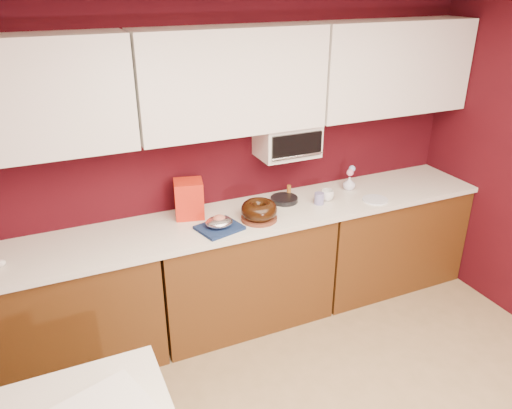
{
  "coord_description": "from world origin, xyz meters",
  "views": [
    {
      "loc": [
        -1.24,
        -1.09,
        2.49
      ],
      "look_at": [
        0.08,
        1.84,
        1.02
      ],
      "focal_mm": 35.0,
      "sensor_mm": 36.0,
      "label": 1
    }
  ],
  "objects": [
    {
      "name": "roasted_ham",
      "position": [
        -0.22,
        1.81,
        0.98
      ],
      "size": [
        0.1,
        0.09,
        0.06
      ],
      "primitive_type": "ellipsoid",
      "rotation": [
        0.0,
        0.0,
        0.11
      ],
      "color": "#BE6B56",
      "rests_on": "foil_ham_nest"
    },
    {
      "name": "coffee_mug",
      "position": [
        0.72,
        1.93,
        0.95
      ],
      "size": [
        0.13,
        0.13,
        0.1
      ],
      "primitive_type": "imported",
      "rotation": [
        0.0,
        0.0,
        0.88
      ],
      "color": "white",
      "rests_on": "countertop"
    },
    {
      "name": "countertop",
      "position": [
        0.0,
        1.94,
        0.88
      ],
      "size": [
        4.0,
        0.62,
        0.04
      ],
      "primitive_type": "cube",
      "color": "silver",
      "rests_on": "base_cabinet_center"
    },
    {
      "name": "upper_cabinet_left",
      "position": [
        -1.33,
        2.08,
        1.85
      ],
      "size": [
        1.31,
        0.33,
        0.7
      ],
      "primitive_type": "cube",
      "color": "white",
      "rests_on": "wall_back"
    },
    {
      "name": "base_cabinet_right",
      "position": [
        1.33,
        1.94,
        0.43
      ],
      "size": [
        1.31,
        0.58,
        0.86
      ],
      "primitive_type": "cube",
      "color": "#512D10",
      "rests_on": "floor"
    },
    {
      "name": "flower_blue",
      "position": [
        1.03,
        2.06,
        1.07
      ],
      "size": [
        0.05,
        0.05,
        0.05
      ],
      "primitive_type": "sphere",
      "color": "#91AFE8",
      "rests_on": "flower_vase"
    },
    {
      "name": "base_cabinet_left",
      "position": [
        -1.33,
        1.94,
        0.43
      ],
      "size": [
        1.31,
        0.58,
        0.86
      ],
      "primitive_type": "cube",
      "color": "#512D10",
      "rests_on": "floor"
    },
    {
      "name": "toaster_oven_door",
      "position": [
        0.45,
        1.94,
        1.38
      ],
      "size": [
        0.4,
        0.02,
        0.18
      ],
      "primitive_type": "cube",
      "color": "black",
      "rests_on": "toaster_oven"
    },
    {
      "name": "bundt_cake",
      "position": [
        0.09,
        1.83,
        0.98
      ],
      "size": [
        0.32,
        0.32,
        0.11
      ],
      "primitive_type": "torus",
      "rotation": [
        0.0,
        0.0,
        -0.24
      ],
      "color": "black",
      "rests_on": "cake_base"
    },
    {
      "name": "toaster_oven_handle",
      "position": [
        0.45,
        1.93,
        1.3
      ],
      "size": [
        0.42,
        0.02,
        0.02
      ],
      "primitive_type": "cylinder",
      "rotation": [
        0.0,
        1.57,
        0.0
      ],
      "color": "silver",
      "rests_on": "toaster_oven"
    },
    {
      "name": "foil_ham_nest",
      "position": [
        -0.22,
        1.81,
        0.96
      ],
      "size": [
        0.24,
        0.22,
        0.07
      ],
      "primitive_type": "ellipsoid",
      "rotation": [
        0.0,
        0.0,
        -0.4
      ],
      "color": "silver",
      "rests_on": "navy_towel"
    },
    {
      "name": "dark_pan",
      "position": [
        0.41,
        2.04,
        0.92
      ],
      "size": [
        0.25,
        0.25,
        0.04
      ],
      "primitive_type": "cylinder",
      "rotation": [
        0.0,
        0.0,
        -0.24
      ],
      "color": "black",
      "rests_on": "countertop"
    },
    {
      "name": "flower_vase",
      "position": [
        1.0,
        2.04,
        0.96
      ],
      "size": [
        0.1,
        0.1,
        0.12
      ],
      "primitive_type": "imported",
      "rotation": [
        0.0,
        0.0,
        0.28
      ],
      "color": "silver",
      "rests_on": "countertop"
    },
    {
      "name": "cake_base",
      "position": [
        0.09,
        1.83,
        0.91
      ],
      "size": [
        0.31,
        0.31,
        0.02
      ],
      "primitive_type": "cylinder",
      "rotation": [
        0.0,
        0.0,
        0.23
      ],
      "color": "brown",
      "rests_on": "countertop"
    },
    {
      "name": "china_plate",
      "position": [
        1.07,
        1.77,
        0.91
      ],
      "size": [
        0.26,
        0.26,
        0.01
      ],
      "primitive_type": "cylinder",
      "rotation": [
        0.0,
        0.0,
        0.44
      ],
      "color": "white",
      "rests_on": "countertop"
    },
    {
      "name": "pandoro_box",
      "position": [
        -0.34,
        2.09,
        1.04
      ],
      "size": [
        0.24,
        0.23,
        0.27
      ],
      "primitive_type": "cube",
      "rotation": [
        0.0,
        0.0,
        -0.24
      ],
      "color": "#B10B13",
      "rests_on": "countertop"
    },
    {
      "name": "upper_cabinet_right",
      "position": [
        1.33,
        2.08,
        1.85
      ],
      "size": [
        1.31,
        0.33,
        0.7
      ],
      "primitive_type": "cube",
      "color": "white",
      "rests_on": "wall_back"
    },
    {
      "name": "blue_jar",
      "position": [
        0.63,
        1.89,
        0.94
      ],
      "size": [
        0.1,
        0.1,
        0.09
      ],
      "primitive_type": "cylinder",
      "rotation": [
        0.0,
        0.0,
        -0.39
      ],
      "color": "navy",
      "rests_on": "countertop"
    },
    {
      "name": "toaster_oven",
      "position": [
        0.45,
        2.1,
        1.38
      ],
      "size": [
        0.45,
        0.3,
        0.25
      ],
      "primitive_type": "cube",
      "color": "white",
      "rests_on": "upper_cabinet_center"
    },
    {
      "name": "upper_cabinet_center",
      "position": [
        0.0,
        2.08,
        1.85
      ],
      "size": [
        1.31,
        0.33,
        0.7
      ],
      "primitive_type": "cube",
      "color": "white",
      "rests_on": "wall_back"
    },
    {
      "name": "flower_pink",
      "position": [
        1.0,
        2.04,
        1.05
      ],
      "size": [
        0.06,
        0.06,
        0.06
      ],
      "primitive_type": "sphere",
      "color": "pink",
      "rests_on": "flower_vase"
    },
    {
      "name": "base_cabinet_center",
      "position": [
        0.0,
        1.94,
        0.43
      ],
      "size": [
        1.31,
        0.58,
        0.86
      ],
      "primitive_type": "cube",
      "color": "#512D10",
      "rests_on": "floor"
    },
    {
      "name": "navy_towel",
      "position": [
        -0.22,
        1.81,
        0.91
      ],
      "size": [
        0.34,
        0.3,
        0.02
      ],
      "primitive_type": "cube",
      "rotation": [
        0.0,
        0.0,
        0.26
      ],
      "color": "#14244B",
      "rests_on": "countertop"
    },
    {
      "name": "egg_right",
      "position": [
        -1.59,
        1.89,
        0.92
      ],
      "size": [
        0.07,
        0.06,
        0.04
      ],
      "primitive_type": "ellipsoid",
      "rotation": [
        0.0,
        0.0,
        0.26
      ],
      "color": "silver",
      "rests_on": "countertop"
    },
    {
      "name": "amber_bottle",
      "position": [
        0.49,
        2.12,
        0.95
      ],
      "size": [
        0.04,
        0.04,
        0.09
      ],
      "primitive_type": "cylinder",
      "rotation": [
        0.0,
        0.0,
        0.17
      ],
      "color": "#985A1B",
      "rests_on": "countertop"
    },
    {
      "name": "wall_back",
      "position": [
        0.0,
        2.25,
        1.25
      ],
      "size": [
        4.0,
        0.02,
        2.5
      ],
      "primitive_type": "cube",
      "color": "#3A080E",
      "rests_on": "floor"
    }
  ]
}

